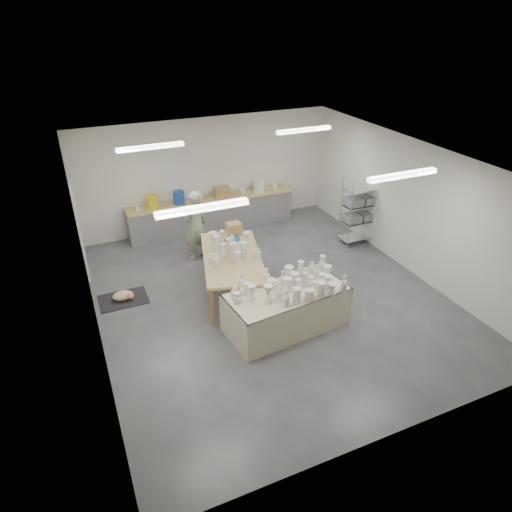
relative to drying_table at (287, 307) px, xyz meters
name	(u,v)px	position (x,y,z in m)	size (l,w,h in m)	color
room	(263,207)	(0.03, 1.18, 1.61)	(8.00, 8.02, 3.00)	#424449
back_counter	(212,213)	(0.12, 4.77, 0.04)	(4.60, 0.60, 1.24)	tan
wire_shelf	(359,210)	(3.33, 2.49, 0.47)	(0.88, 0.48, 1.80)	silver
drying_table	(287,307)	(0.00, 0.00, 0.00)	(2.41, 1.34, 1.18)	olive
work_table	(231,253)	(-0.49, 1.68, 0.45)	(1.75, 2.59, 1.27)	tan
rug	(123,299)	(-2.77, 2.20, -0.44)	(1.00, 0.70, 0.02)	black
cat	(124,295)	(-2.75, 2.19, -0.34)	(0.44, 0.33, 0.18)	white
potter	(196,225)	(-0.75, 3.33, 0.44)	(0.64, 0.42, 1.77)	#96A882
red_stool	(194,243)	(-0.75, 3.60, -0.15)	(0.38, 0.38, 0.33)	red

